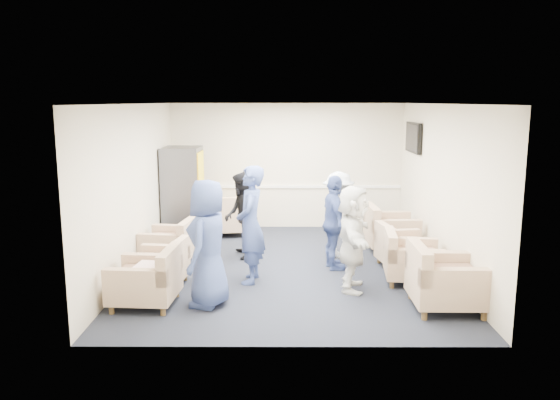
{
  "coord_description": "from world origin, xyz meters",
  "views": [
    {
      "loc": [
        -0.1,
        -8.78,
        2.75
      ],
      "look_at": [
        -0.13,
        0.2,
        1.11
      ],
      "focal_mm": 35.0,
      "sensor_mm": 36.0,
      "label": 1
    }
  ],
  "objects_px": {
    "armchair_left_near": "(149,281)",
    "armchair_right_midnear": "(409,261)",
    "person_front_right": "(353,238)",
    "armchair_right_near": "(442,282)",
    "person_back_right": "(338,215)",
    "armchair_right_midfar": "(401,250)",
    "armchair_right_far": "(388,231)",
    "armchair_left_far": "(172,245)",
    "person_back_left": "(242,216)",
    "armchair_corner": "(228,218)",
    "vending_machine": "(183,193)",
    "armchair_left_mid": "(162,267)",
    "person_front_left": "(208,243)",
    "person_mid_right": "(334,223)",
    "person_mid_left": "(251,225)"
  },
  "relations": [
    {
      "from": "armchair_corner",
      "to": "person_back_right",
      "type": "distance_m",
      "value": 2.67
    },
    {
      "from": "armchair_right_far",
      "to": "armchair_corner",
      "type": "xyz_separation_m",
      "value": [
        -3.09,
        1.15,
        -0.0
      ]
    },
    {
      "from": "armchair_right_midnear",
      "to": "armchair_right_midfar",
      "type": "xyz_separation_m",
      "value": [
        0.03,
        0.7,
        -0.02
      ]
    },
    {
      "from": "person_back_right",
      "to": "person_front_right",
      "type": "height_order",
      "value": "person_front_right"
    },
    {
      "from": "armchair_right_near",
      "to": "person_front_right",
      "type": "xyz_separation_m",
      "value": [
        -1.09,
        0.76,
        0.4
      ]
    },
    {
      "from": "armchair_right_midnear",
      "to": "armchair_corner",
      "type": "height_order",
      "value": "armchair_corner"
    },
    {
      "from": "armchair_right_midnear",
      "to": "person_back_left",
      "type": "xyz_separation_m",
      "value": [
        -2.66,
        1.3,
        0.43
      ]
    },
    {
      "from": "armchair_right_midnear",
      "to": "person_front_right",
      "type": "relative_size",
      "value": 0.59
    },
    {
      "from": "armchair_left_near",
      "to": "armchair_left_mid",
      "type": "xyz_separation_m",
      "value": [
        0.01,
        0.77,
        -0.04
      ]
    },
    {
      "from": "vending_machine",
      "to": "person_back_right",
      "type": "distance_m",
      "value": 3.3
    },
    {
      "from": "armchair_corner",
      "to": "person_mid_left",
      "type": "distance_m",
      "value": 3.1
    },
    {
      "from": "armchair_right_near",
      "to": "armchair_right_midnear",
      "type": "bearing_deg",
      "value": 9.77
    },
    {
      "from": "armchair_left_far",
      "to": "person_back_left",
      "type": "relative_size",
      "value": 0.6
    },
    {
      "from": "armchair_corner",
      "to": "vending_machine",
      "type": "bearing_deg",
      "value": 6.85
    },
    {
      "from": "person_front_right",
      "to": "armchair_right_near",
      "type": "bearing_deg",
      "value": -116.84
    },
    {
      "from": "armchair_right_midfar",
      "to": "armchair_right_far",
      "type": "bearing_deg",
      "value": -9.44
    },
    {
      "from": "armchair_right_near",
      "to": "person_front_right",
      "type": "height_order",
      "value": "person_front_right"
    },
    {
      "from": "armchair_right_far",
      "to": "person_front_right",
      "type": "relative_size",
      "value": 0.6
    },
    {
      "from": "armchair_left_far",
      "to": "armchair_right_near",
      "type": "relative_size",
      "value": 0.97
    },
    {
      "from": "armchair_left_near",
      "to": "person_front_right",
      "type": "bearing_deg",
      "value": 106.8
    },
    {
      "from": "armchair_left_far",
      "to": "armchair_right_far",
      "type": "distance_m",
      "value": 3.95
    },
    {
      "from": "armchair_right_near",
      "to": "person_back_right",
      "type": "bearing_deg",
      "value": 24.91
    },
    {
      "from": "vending_machine",
      "to": "person_mid_right",
      "type": "height_order",
      "value": "vending_machine"
    },
    {
      "from": "armchair_right_near",
      "to": "person_mid_left",
      "type": "bearing_deg",
      "value": 67.51
    },
    {
      "from": "armchair_right_near",
      "to": "person_mid_right",
      "type": "xyz_separation_m",
      "value": [
        -1.28,
        1.78,
        0.41
      ]
    },
    {
      "from": "armchair_left_mid",
      "to": "vending_machine",
      "type": "distance_m",
      "value": 3.07
    },
    {
      "from": "armchair_left_far",
      "to": "person_mid_left",
      "type": "xyz_separation_m",
      "value": [
        1.4,
        -0.95,
        0.57
      ]
    },
    {
      "from": "armchair_left_near",
      "to": "armchair_right_midfar",
      "type": "relative_size",
      "value": 1.0
    },
    {
      "from": "person_mid_left",
      "to": "armchair_left_far",
      "type": "bearing_deg",
      "value": -119.96
    },
    {
      "from": "armchair_right_near",
      "to": "person_back_left",
      "type": "xyz_separation_m",
      "value": [
        -2.84,
        2.43,
        0.39
      ]
    },
    {
      "from": "armchair_left_near",
      "to": "person_back_left",
      "type": "height_order",
      "value": "person_back_left"
    },
    {
      "from": "armchair_right_near",
      "to": "person_mid_left",
      "type": "distance_m",
      "value": 2.88
    },
    {
      "from": "armchair_corner",
      "to": "armchair_right_midnear",
      "type": "bearing_deg",
      "value": 129.45
    },
    {
      "from": "armchair_left_near",
      "to": "armchair_right_midfar",
      "type": "xyz_separation_m",
      "value": [
        3.79,
        1.71,
        -0.03
      ]
    },
    {
      "from": "armchair_right_midnear",
      "to": "armchair_corner",
      "type": "bearing_deg",
      "value": 51.9
    },
    {
      "from": "armchair_right_midnear",
      "to": "armchair_right_midfar",
      "type": "height_order",
      "value": "armchair_right_midnear"
    },
    {
      "from": "person_back_left",
      "to": "armchair_corner",
      "type": "bearing_deg",
      "value": -176.83
    },
    {
      "from": "vending_machine",
      "to": "person_back_right",
      "type": "relative_size",
      "value": 1.21
    },
    {
      "from": "vending_machine",
      "to": "person_front_left",
      "type": "height_order",
      "value": "vending_machine"
    },
    {
      "from": "armchair_right_midfar",
      "to": "person_mid_right",
      "type": "height_order",
      "value": "person_mid_right"
    },
    {
      "from": "armchair_left_near",
      "to": "armchair_left_far",
      "type": "xyz_separation_m",
      "value": [
        -0.07,
        1.95,
        -0.01
      ]
    },
    {
      "from": "armchair_left_near",
      "to": "person_mid_right",
      "type": "relative_size",
      "value": 0.58
    },
    {
      "from": "armchair_corner",
      "to": "vending_machine",
      "type": "relative_size",
      "value": 0.53
    },
    {
      "from": "armchair_left_near",
      "to": "armchair_right_midnear",
      "type": "relative_size",
      "value": 0.99
    },
    {
      "from": "armchair_right_midfar",
      "to": "person_front_left",
      "type": "relative_size",
      "value": 0.52
    },
    {
      "from": "armchair_corner",
      "to": "person_front_left",
      "type": "distance_m",
      "value": 3.99
    },
    {
      "from": "person_front_left",
      "to": "armchair_left_near",
      "type": "bearing_deg",
      "value": -73.93
    },
    {
      "from": "armchair_left_mid",
      "to": "person_back_left",
      "type": "bearing_deg",
      "value": 152.51
    },
    {
      "from": "armchair_right_midnear",
      "to": "person_front_left",
      "type": "distance_m",
      "value": 3.15
    },
    {
      "from": "person_mid_left",
      "to": "armchair_right_far",
      "type": "bearing_deg",
      "value": 131.0
    }
  ]
}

